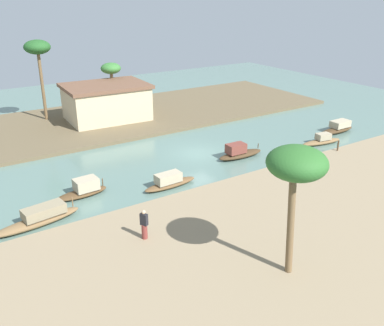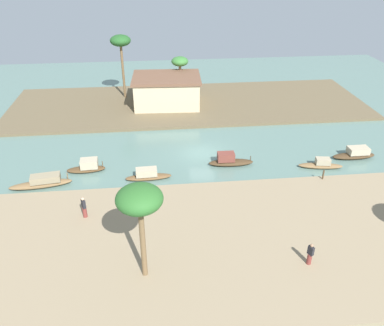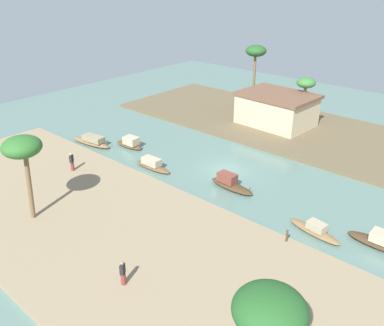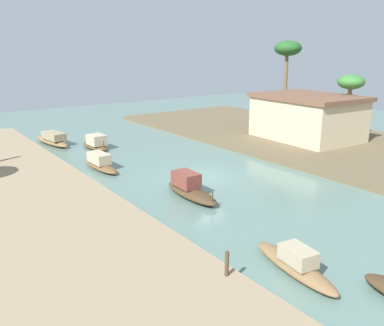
% 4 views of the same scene
% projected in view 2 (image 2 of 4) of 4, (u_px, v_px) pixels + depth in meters
% --- Properties ---
extents(river_water, '(73.42, 73.42, 0.00)m').
position_uv_depth(river_water, '(202.00, 153.00, 39.65)').
color(river_water, slate).
rests_on(river_water, ground).
extents(riverbank_left, '(45.92, 15.35, 0.33)m').
position_uv_depth(riverbank_left, '(227.00, 242.00, 27.66)').
color(riverbank_left, '#937F60').
rests_on(riverbank_left, ground).
extents(riverbank_right, '(45.92, 15.35, 0.33)m').
position_uv_depth(riverbank_right, '(189.00, 104.00, 51.49)').
color(riverbank_right, brown).
rests_on(riverbank_right, ground).
extents(sampan_upstream_small, '(4.31, 1.35, 1.30)m').
position_uv_depth(sampan_upstream_small, '(229.00, 161.00, 37.35)').
color(sampan_upstream_small, '#47331E').
rests_on(sampan_upstream_small, river_water).
extents(sampan_midstream, '(4.26, 1.62, 1.02)m').
position_uv_depth(sampan_midstream, '(321.00, 165.00, 36.92)').
color(sampan_midstream, brown).
rests_on(sampan_midstream, river_water).
extents(sampan_downstream_large, '(5.41, 1.88, 1.11)m').
position_uv_depth(sampan_downstream_large, '(42.00, 182.00, 34.01)').
color(sampan_downstream_large, brown).
rests_on(sampan_downstream_large, river_water).
extents(sampan_with_tall_canopy, '(3.59, 1.41, 1.19)m').
position_uv_depth(sampan_with_tall_canopy, '(87.00, 167.00, 36.36)').
color(sampan_with_tall_canopy, brown).
rests_on(sampan_with_tall_canopy, river_water).
extents(sampan_near_left_bank, '(4.19, 1.20, 1.09)m').
position_uv_depth(sampan_near_left_bank, '(148.00, 175.00, 35.11)').
color(sampan_near_left_bank, brown).
rests_on(sampan_near_left_bank, river_water).
extents(sampan_with_red_awning, '(4.32, 1.26, 1.17)m').
position_uv_depth(sampan_with_red_awning, '(355.00, 154.00, 38.54)').
color(sampan_with_red_awning, '#47331E').
rests_on(sampan_with_red_awning, river_water).
extents(person_on_near_bank, '(0.42, 0.45, 1.63)m').
position_uv_depth(person_on_near_bank, '(310.00, 255.00, 25.19)').
color(person_on_near_bank, brown).
rests_on(person_on_near_bank, riverbank_left).
extents(person_by_mooring, '(0.43, 0.47, 1.75)m').
position_uv_depth(person_by_mooring, '(84.00, 208.00, 29.53)').
color(person_by_mooring, brown).
rests_on(person_by_mooring, riverbank_left).
extents(mooring_post, '(0.14, 0.14, 0.90)m').
position_uv_depth(mooring_post, '(323.00, 175.00, 34.49)').
color(mooring_post, '#4C3823').
rests_on(mooring_post, riverbank_left).
extents(palm_tree_left_near, '(2.75, 2.75, 6.42)m').
position_uv_depth(palm_tree_left_near, '(140.00, 201.00, 22.17)').
color(palm_tree_left_near, brown).
rests_on(palm_tree_left_near, riverbank_left).
extents(palm_tree_right_tall, '(2.63, 2.63, 8.25)m').
position_uv_depth(palm_tree_right_tall, '(121.00, 43.00, 49.67)').
color(palm_tree_right_tall, brown).
rests_on(palm_tree_right_tall, riverbank_right).
extents(palm_tree_right_short, '(2.23, 2.23, 5.40)m').
position_uv_depth(palm_tree_right_short, '(180.00, 63.00, 51.26)').
color(palm_tree_right_short, '#7F6647').
rests_on(palm_tree_right_short, riverbank_right).
extents(riverside_building, '(8.81, 6.77, 3.73)m').
position_uv_depth(riverside_building, '(167.00, 90.00, 49.90)').
color(riverside_building, beige).
rests_on(riverside_building, riverbank_right).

